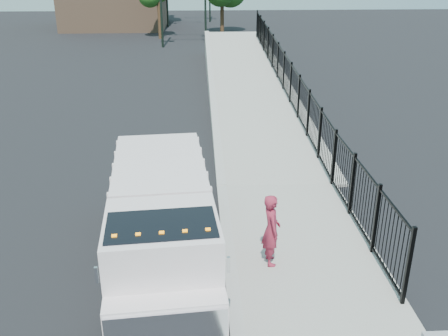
{
  "coord_description": "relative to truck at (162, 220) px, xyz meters",
  "views": [
    {
      "loc": [
        -0.66,
        -10.38,
        6.91
      ],
      "look_at": [
        -0.03,
        2.0,
        1.6
      ],
      "focal_mm": 40.0,
      "sensor_mm": 36.0,
      "label": 1
    }
  ],
  "objects": [
    {
      "name": "iron_fence",
      "position": [
        5.12,
        12.35,
        -0.44
      ],
      "size": [
        0.1,
        28.0,
        1.8
      ],
      "primitive_type": "cube",
      "color": "black",
      "rests_on": "ground"
    },
    {
      "name": "curb",
      "position": [
        1.57,
        -1.65,
        -1.26
      ],
      "size": [
        0.3,
        12.0,
        0.16
      ],
      "primitive_type": "cube",
      "color": "#ADAAA3",
      "rests_on": "ground"
    },
    {
      "name": "worker",
      "position": [
        2.53,
        0.02,
        -0.34
      ],
      "size": [
        0.47,
        0.68,
        1.78
      ],
      "primitive_type": "imported",
      "rotation": [
        0.0,
        0.0,
        1.65
      ],
      "color": "maroon",
      "rests_on": "sidewalk"
    },
    {
      "name": "ground",
      "position": [
        1.57,
        0.35,
        -1.34
      ],
      "size": [
        120.0,
        120.0,
        0.0
      ],
      "primitive_type": "plane",
      "color": "black",
      "rests_on": "ground"
    },
    {
      "name": "truck",
      "position": [
        0.0,
        0.0,
        0.0
      ],
      "size": [
        2.81,
        7.14,
        2.39
      ],
      "rotation": [
        0.0,
        0.0,
        0.08
      ],
      "color": "black",
      "rests_on": "ground"
    },
    {
      "name": "ramp",
      "position": [
        3.69,
        16.35,
        -1.34
      ],
      "size": [
        3.95,
        24.06,
        3.19
      ],
      "primitive_type": "cube",
      "rotation": [
        0.06,
        0.0,
        0.0
      ],
      "color": "#9E998E",
      "rests_on": "ground"
    },
    {
      "name": "sidewalk",
      "position": [
        3.49,
        -1.65,
        -1.28
      ],
      "size": [
        3.55,
        12.0,
        0.12
      ],
      "primitive_type": "cube",
      "color": "#9E998E",
      "rests_on": "ground"
    }
  ]
}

